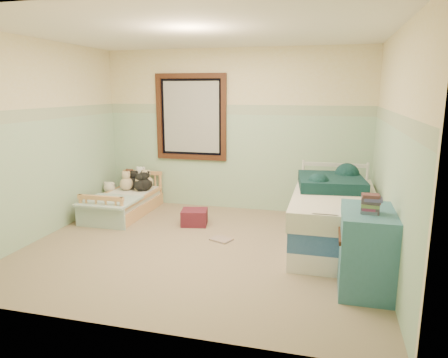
% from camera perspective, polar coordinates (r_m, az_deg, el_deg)
% --- Properties ---
extents(floor, '(4.20, 3.60, 0.02)m').
position_cam_1_polar(floor, '(5.08, -3.30, -9.55)').
color(floor, '#78674C').
rests_on(floor, ground).
extents(ceiling, '(4.20, 3.60, 0.02)m').
position_cam_1_polar(ceiling, '(4.76, -3.69, 19.89)').
color(ceiling, white).
rests_on(ceiling, wall_back).
extents(wall_back, '(4.20, 0.04, 2.50)m').
position_cam_1_polar(wall_back, '(6.48, 1.43, 6.72)').
color(wall_back, beige).
rests_on(wall_back, floor).
extents(wall_front, '(4.20, 0.04, 2.50)m').
position_cam_1_polar(wall_front, '(3.12, -13.68, 0.33)').
color(wall_front, beige).
rests_on(wall_front, floor).
extents(wall_left, '(0.04, 3.60, 2.50)m').
position_cam_1_polar(wall_left, '(5.76, -23.87, 4.97)').
color(wall_left, beige).
rests_on(wall_left, floor).
extents(wall_right, '(0.04, 3.60, 2.50)m').
position_cam_1_polar(wall_right, '(4.58, 22.46, 3.47)').
color(wall_right, beige).
rests_on(wall_right, floor).
extents(wainscot_mint, '(4.20, 0.01, 1.50)m').
position_cam_1_polar(wainscot_mint, '(6.54, 1.38, 2.34)').
color(wainscot_mint, '#97C39B').
rests_on(wainscot_mint, floor).
extents(border_strip, '(4.20, 0.01, 0.15)m').
position_cam_1_polar(border_strip, '(6.45, 1.42, 9.58)').
color(border_strip, '#547756').
rests_on(border_strip, wall_back).
extents(window_frame, '(1.16, 0.06, 1.36)m').
position_cam_1_polar(window_frame, '(6.62, -4.61, 8.53)').
color(window_frame, '#341B0F').
rests_on(window_frame, wall_back).
extents(window_blinds, '(0.92, 0.01, 1.12)m').
position_cam_1_polar(window_blinds, '(6.63, -4.58, 8.54)').
color(window_blinds, beige).
rests_on(window_blinds, window_frame).
extents(toddler_bed_frame, '(0.69, 1.39, 0.18)m').
position_cam_1_polar(toddler_bed_frame, '(6.55, -13.58, -3.92)').
color(toddler_bed_frame, '#BC7D4E').
rests_on(toddler_bed_frame, floor).
extents(toddler_mattress, '(0.63, 1.33, 0.12)m').
position_cam_1_polar(toddler_mattress, '(6.51, -13.65, -2.65)').
color(toddler_mattress, white).
rests_on(toddler_mattress, toddler_bed_frame).
extents(patchwork_quilt, '(0.75, 0.69, 0.03)m').
position_cam_1_polar(patchwork_quilt, '(6.13, -15.57, -2.97)').
color(patchwork_quilt, '#6198C4').
rests_on(patchwork_quilt, toddler_mattress).
extents(plush_bed_brown, '(0.21, 0.21, 0.21)m').
position_cam_1_polar(plush_bed_brown, '(6.97, -12.89, -0.26)').
color(plush_bed_brown, brown).
rests_on(plush_bed_brown, toddler_mattress).
extents(plush_bed_white, '(0.24, 0.24, 0.24)m').
position_cam_1_polar(plush_bed_white, '(6.88, -11.42, -0.22)').
color(plush_bed_white, silver).
rests_on(plush_bed_white, toddler_mattress).
extents(plush_bed_tan, '(0.21, 0.21, 0.21)m').
position_cam_1_polar(plush_bed_tan, '(6.76, -13.36, -0.66)').
color(plush_bed_tan, beige).
rests_on(plush_bed_tan, toddler_mattress).
extents(plush_bed_dark, '(0.20, 0.20, 0.20)m').
position_cam_1_polar(plush_bed_dark, '(6.66, -11.61, -0.83)').
color(plush_bed_dark, black).
rests_on(plush_bed_dark, toddler_mattress).
extents(plush_floor_cream, '(0.29, 0.29, 0.29)m').
position_cam_1_polar(plush_floor_cream, '(6.94, -15.51, -2.66)').
color(plush_floor_cream, silver).
rests_on(plush_floor_cream, floor).
extents(plush_floor_tan, '(0.24, 0.24, 0.24)m').
position_cam_1_polar(plush_floor_tan, '(6.49, -17.88, -4.06)').
color(plush_floor_tan, beige).
rests_on(plush_floor_tan, floor).
extents(twin_bed_frame, '(0.93, 1.86, 0.22)m').
position_cam_1_polar(twin_bed_frame, '(5.27, 14.77, -7.74)').
color(twin_bed_frame, white).
rests_on(twin_bed_frame, floor).
extents(twin_boxspring, '(0.93, 1.86, 0.22)m').
position_cam_1_polar(twin_boxspring, '(5.20, 14.90, -5.46)').
color(twin_boxspring, navy).
rests_on(twin_boxspring, twin_bed_frame).
extents(twin_mattress, '(0.97, 1.90, 0.22)m').
position_cam_1_polar(twin_mattress, '(5.14, 15.04, -3.12)').
color(twin_mattress, silver).
rests_on(twin_mattress, twin_boxspring).
extents(teal_blanket, '(0.88, 0.92, 0.14)m').
position_cam_1_polar(teal_blanket, '(5.39, 14.60, -0.42)').
color(teal_blanket, black).
rests_on(teal_blanket, twin_mattress).
extents(dresser, '(0.49, 0.78, 0.78)m').
position_cam_1_polar(dresser, '(4.19, 19.10, -9.25)').
color(dresser, '#356B7B').
rests_on(dresser, floor).
extents(book_stack, '(0.17, 0.14, 0.16)m').
position_cam_1_polar(book_stack, '(3.97, 19.65, -3.35)').
color(book_stack, brown).
rests_on(book_stack, dresser).
extents(red_pillow, '(0.41, 0.37, 0.22)m').
position_cam_1_polar(red_pillow, '(5.86, -4.13, -5.32)').
color(red_pillow, maroon).
rests_on(red_pillow, floor).
extents(floor_book, '(0.31, 0.28, 0.02)m').
position_cam_1_polar(floor_book, '(5.29, -0.37, -8.38)').
color(floor_book, gold).
rests_on(floor_book, floor).
extents(extra_plush_0, '(0.16, 0.16, 0.16)m').
position_cam_1_polar(extra_plush_0, '(6.67, -11.73, -1.00)').
color(extra_plush_0, beige).
rests_on(extra_plush_0, toddler_mattress).
extents(extra_plush_1, '(0.21, 0.21, 0.21)m').
position_cam_1_polar(extra_plush_1, '(6.78, -10.66, -0.48)').
color(extra_plush_1, beige).
rests_on(extra_plush_1, toddler_mattress).
extents(extra_plush_2, '(0.22, 0.22, 0.22)m').
position_cam_1_polar(extra_plush_2, '(6.75, -10.76, -0.52)').
color(extra_plush_2, beige).
rests_on(extra_plush_2, toddler_mattress).
extents(extra_plush_3, '(0.20, 0.20, 0.20)m').
position_cam_1_polar(extra_plush_3, '(6.85, -12.28, -0.48)').
color(extra_plush_3, black).
rests_on(extra_plush_3, toddler_mattress).
extents(extra_plush_4, '(0.20, 0.20, 0.20)m').
position_cam_1_polar(extra_plush_4, '(6.67, -10.96, -0.75)').
color(extra_plush_4, black).
rests_on(extra_plush_4, toddler_mattress).
extents(extra_plush_5, '(0.21, 0.21, 0.21)m').
position_cam_1_polar(extra_plush_5, '(6.75, -10.76, -0.56)').
color(extra_plush_5, black).
rests_on(extra_plush_5, toddler_mattress).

